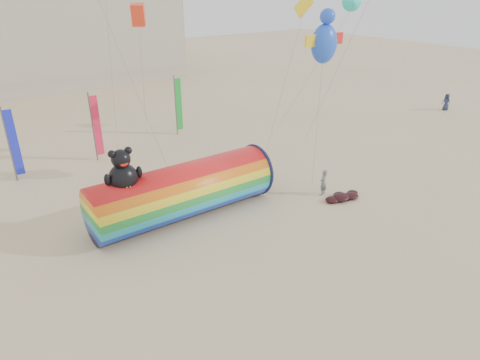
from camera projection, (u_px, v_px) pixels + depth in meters
ground at (249, 232)px, 23.09m from camera, size 160.00×160.00×0.00m
windsock_assembly at (183, 190)px, 24.11m from camera, size 10.67×3.25×4.92m
kite_handler at (323, 182)px, 26.82m from camera, size 0.71×0.59×1.69m
fabric_bundle at (343, 197)px, 26.51m from camera, size 2.62×1.35×0.41m
festival_banners at (103, 123)px, 32.17m from camera, size 14.16×2.39×5.20m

